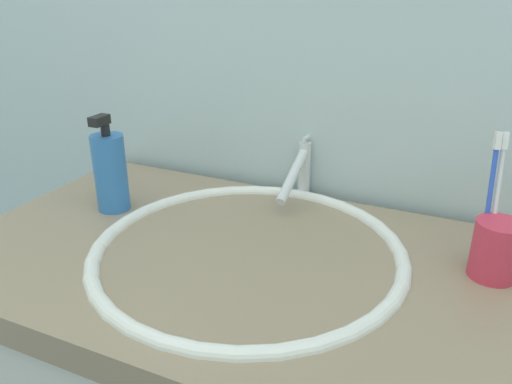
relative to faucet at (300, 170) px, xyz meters
The scene contains 7 objects.
tiled_wall_back 0.23m from the faucet, 84.50° to the left, with size 2.14×0.04×2.40m, color silver.
sink_basin 0.25m from the faucet, 90.00° to the right, with size 0.50×0.50×0.11m.
faucet is the anchor object (origin of this frame).
toothbrush_cup 0.38m from the faucet, 23.19° to the right, with size 0.07×0.07×0.09m, color #D8334C.
toothbrush_white 0.36m from the faucet, 18.52° to the right, with size 0.02×0.05×0.20m.
toothbrush_blue 0.35m from the faucet, 19.82° to the right, with size 0.02×0.04×0.20m.
soap_dispenser 0.35m from the faucet, 146.83° to the right, with size 0.06×0.06×0.18m.
Camera 1 is at (0.29, -0.61, 1.32)m, focal length 35.53 mm.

